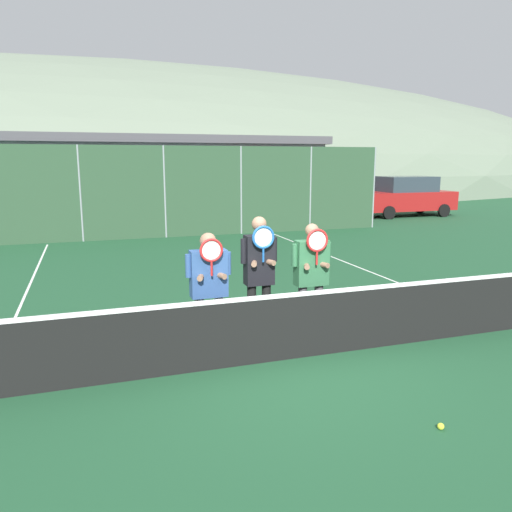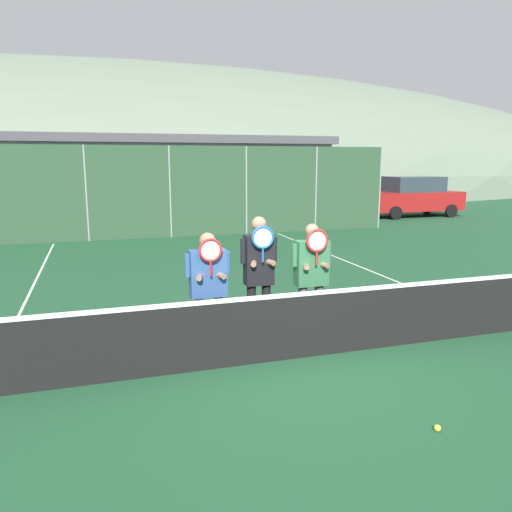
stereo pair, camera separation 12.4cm
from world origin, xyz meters
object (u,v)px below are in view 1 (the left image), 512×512
Objects in this scene: car_far_left at (58,206)px; car_right_of_center at (406,196)px; player_center_left at (259,271)px; player_leftmost at (209,281)px; tennis_ball_on_court at (441,426)px; car_center at (306,199)px; player_center_right at (311,272)px; car_left_of_center at (190,202)px.

car_far_left is 15.45m from car_right_of_center.
player_center_left is at bearing -76.52° from car_far_left.
player_leftmost is at bearing -79.55° from car_far_left.
player_leftmost reaches higher than tennis_ball_on_court.
car_center reaches higher than car_far_left.
car_center is (6.88, 13.63, -0.14)m from player_center_left.
player_center_right is 25.63× the size of tennis_ball_on_court.
car_center is at bearing -1.76° from car_far_left.
player_center_left reaches higher than car_left_of_center.
player_leftmost is at bearing -132.97° from car_right_of_center.
player_center_right is at bearing -73.56° from car_far_left.
car_center reaches higher than player_center_right.
tennis_ball_on_court is (-0.83, -16.82, -0.89)m from car_left_of_center.
player_leftmost is 0.90× the size of player_center_left.
car_right_of_center reaches higher than player_leftmost.
player_center_left reaches higher than tennis_ball_on_court.
player_center_right is (0.79, -0.06, -0.06)m from player_center_left.
player_center_right is at bearing -129.42° from car_right_of_center.
player_center_left is 27.45× the size of tennis_ball_on_court.
car_right_of_center reaches higher than car_far_left.
car_center is 5.23m from car_right_of_center.
car_center is 67.04× the size of tennis_ball_on_court.
tennis_ball_on_court is at bearing -109.84° from car_center.
car_left_of_center is (5.12, 0.07, 0.02)m from car_far_left.
player_center_left is 0.40× the size of car_far_left.
player_center_left is 1.07× the size of player_center_right.
car_center is at bearing 66.01° from player_center_right.
player_center_right is at bearing 93.38° from tennis_ball_on_court.
car_far_left is 5.13m from car_left_of_center.
tennis_ball_on_court is (4.29, -16.75, -0.87)m from car_far_left.
player_center_left is at bearing -116.78° from car_center.
player_center_right is at bearing -94.04° from car_left_of_center.
car_far_left is 1.06× the size of car_left_of_center.
car_center reaches higher than car_right_of_center.
player_center_right is 14.11m from car_left_of_center.
tennis_ball_on_court is at bearing -124.04° from car_right_of_center.
car_far_left is (-4.13, 14.00, -0.13)m from player_center_right.
car_left_of_center is at bearing 82.76° from player_center_left.
car_right_of_center is 19.95m from tennis_ball_on_court.
player_leftmost is at bearing 122.17° from tennis_ball_on_court.
car_right_of_center is 67.64× the size of tennis_ball_on_court.
player_leftmost is 0.37× the size of car_center.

